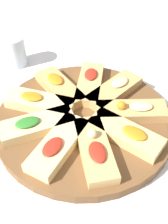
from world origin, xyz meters
TOP-DOWN VIEW (x-y plane):
  - ground_plane at (0.00, 0.00)m, footprint 3.00×3.00m
  - serving_board at (0.00, 0.00)m, footprint 0.41×0.41m
  - focaccia_slice_0 at (0.11, 0.03)m, footprint 0.17×0.10m
  - focaccia_slice_1 at (0.06, 0.09)m, footprint 0.14×0.17m
  - focaccia_slice_2 at (-0.01, 0.11)m, footprint 0.07×0.17m
  - focaccia_slice_3 at (-0.08, 0.08)m, footprint 0.16×0.16m
  - focaccia_slice_4 at (-0.11, 0.01)m, footprint 0.17×0.07m
  - focaccia_slice_5 at (-0.09, -0.07)m, footprint 0.16×0.15m
  - focaccia_slice_6 at (-0.03, -0.11)m, footprint 0.10×0.17m
  - focaccia_slice_7 at (0.05, -0.10)m, footprint 0.13×0.17m
  - focaccia_slice_8 at (0.10, -0.04)m, footprint 0.17×0.12m
  - water_glass at (0.18, -0.28)m, footprint 0.07×0.07m
  - napkin_stack at (-0.30, -0.25)m, footprint 0.16×0.14m

SIDE VIEW (x-z plane):
  - ground_plane at x=0.00m, z-range 0.00..0.00m
  - napkin_stack at x=-0.30m, z-range 0.00..0.01m
  - serving_board at x=0.00m, z-range 0.00..0.02m
  - focaccia_slice_0 at x=0.11m, z-range 0.02..0.05m
  - focaccia_slice_1 at x=0.06m, z-range 0.02..0.05m
  - focaccia_slice_3 at x=-0.08m, z-range 0.02..0.05m
  - focaccia_slice_5 at x=-0.09m, z-range 0.02..0.05m
  - focaccia_slice_6 at x=-0.03m, z-range 0.02..0.05m
  - focaccia_slice_7 at x=0.05m, z-range 0.02..0.05m
  - focaccia_slice_8 at x=0.10m, z-range 0.02..0.05m
  - focaccia_slice_2 at x=-0.01m, z-range 0.02..0.06m
  - focaccia_slice_4 at x=-0.11m, z-range 0.02..0.06m
  - water_glass at x=0.18m, z-range 0.00..0.09m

